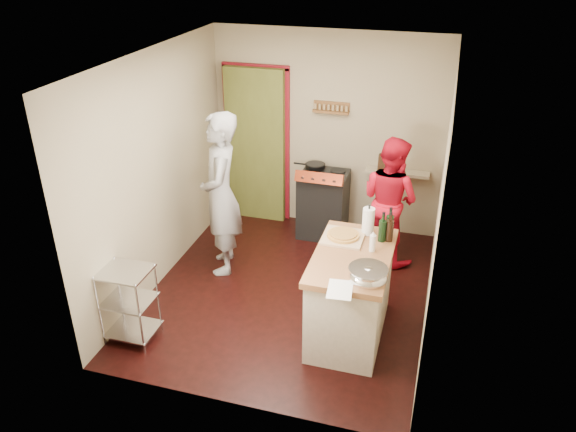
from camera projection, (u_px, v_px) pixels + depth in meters
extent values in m
plane|color=black|center=(289.00, 291.00, 6.35)|extent=(3.50, 3.50, 0.00)
cube|color=gray|center=(327.00, 133.00, 7.25)|extent=(3.00, 0.04, 2.60)
cube|color=#565B23|center=(259.00, 143.00, 7.64)|extent=(0.80, 0.40, 2.10)
cube|color=maroon|center=(228.00, 142.00, 7.68)|extent=(0.06, 0.06, 2.10)
cube|color=maroon|center=(287.00, 148.00, 7.47)|extent=(0.06, 0.06, 2.10)
cube|color=maroon|center=(255.00, 66.00, 7.10)|extent=(0.90, 0.06, 0.06)
cube|color=brown|center=(331.00, 112.00, 7.05)|extent=(0.46, 0.09, 0.03)
cube|color=brown|center=(332.00, 106.00, 7.06)|extent=(0.46, 0.02, 0.12)
cube|color=olive|center=(331.00, 107.00, 7.03)|extent=(0.42, 0.04, 0.07)
cube|color=gray|center=(397.00, 172.00, 7.11)|extent=(0.80, 0.18, 0.04)
cube|color=black|center=(382.00, 162.00, 7.10)|extent=(0.10, 0.14, 0.22)
cube|color=gray|center=(158.00, 171.00, 6.13)|extent=(0.04, 3.50, 2.60)
cube|color=gray|center=(439.00, 205.00, 5.38)|extent=(0.04, 3.50, 2.60)
cube|color=white|center=(290.00, 57.00, 5.15)|extent=(3.00, 3.50, 0.02)
cube|color=black|center=(323.00, 206.00, 7.37)|extent=(0.60, 0.55, 0.80)
cube|color=black|center=(324.00, 176.00, 7.18)|extent=(0.60, 0.55, 0.06)
cube|color=maroon|center=(319.00, 178.00, 6.90)|extent=(0.60, 0.15, 0.17)
cylinder|color=black|center=(315.00, 166.00, 7.29)|extent=(0.26, 0.26, 0.05)
cylinder|color=silver|center=(99.00, 311.00, 5.36)|extent=(0.02, 0.02, 0.80)
cylinder|color=silver|center=(140.00, 319.00, 5.25)|extent=(0.02, 0.02, 0.80)
cylinder|color=silver|center=(119.00, 290.00, 5.67)|extent=(0.02, 0.02, 0.80)
cylinder|color=silver|center=(158.00, 298.00, 5.56)|extent=(0.02, 0.02, 0.80)
cube|color=silver|center=(133.00, 329.00, 5.60)|extent=(0.48, 0.40, 0.02)
cube|color=silver|center=(128.00, 300.00, 5.44)|extent=(0.48, 0.40, 0.02)
cube|color=silver|center=(124.00, 272.00, 5.29)|extent=(0.48, 0.40, 0.02)
cube|color=beige|center=(350.00, 297.00, 5.52)|extent=(0.66, 1.16, 0.86)
cube|color=brown|center=(353.00, 257.00, 5.30)|extent=(0.72, 1.22, 0.06)
cube|color=tan|center=(343.00, 237.00, 5.55)|extent=(0.40, 0.40, 0.02)
cylinder|color=gold|center=(343.00, 235.00, 5.54)|extent=(0.32, 0.32, 0.02)
ellipsoid|color=silver|center=(368.00, 274.00, 4.89)|extent=(0.35, 0.35, 0.11)
cylinder|color=white|center=(368.00, 221.00, 5.58)|extent=(0.12, 0.12, 0.28)
cylinder|color=silver|center=(373.00, 243.00, 5.31)|extent=(0.06, 0.06, 0.17)
cube|color=white|center=(340.00, 289.00, 4.77)|extent=(0.24, 0.32, 0.00)
cylinder|color=black|center=(390.00, 222.00, 5.54)|extent=(0.08, 0.08, 0.31)
cylinder|color=black|center=(390.00, 227.00, 5.45)|extent=(0.08, 0.08, 0.31)
cylinder|color=black|center=(383.00, 227.00, 5.45)|extent=(0.08, 0.08, 0.31)
imported|color=#A2A2A7|center=(221.00, 195.00, 6.37)|extent=(0.67, 0.82, 1.92)
imported|color=red|center=(390.00, 200.00, 6.67)|extent=(0.96, 0.91, 1.56)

